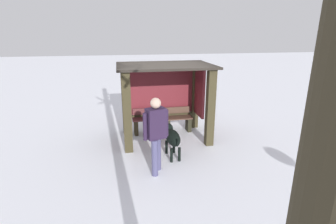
{
  "coord_description": "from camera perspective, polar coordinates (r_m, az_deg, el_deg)",
  "views": [
    {
      "loc": [
        -1.26,
        -6.94,
        2.99
      ],
      "look_at": [
        -0.03,
        -0.61,
        0.99
      ],
      "focal_mm": 27.3,
      "sensor_mm": 36.0,
      "label": 1
    }
  ],
  "objects": [
    {
      "name": "bus_shelter",
      "position": [
        7.42,
        -0.19,
        5.16
      ],
      "size": [
        2.62,
        1.85,
        2.16
      ],
      "color": "#352F1C",
      "rests_on": "ground"
    },
    {
      "name": "person_walking",
      "position": [
        5.45,
        -2.69,
        -4.14
      ],
      "size": [
        0.59,
        0.42,
        1.72
      ],
      "color": "#271932",
      "rests_on": "ground"
    },
    {
      "name": "bench_center_inside",
      "position": [
        8.04,
        2.21,
        -2.1
      ],
      "size": [
        0.88,
        0.39,
        0.76
      ],
      "color": "#50372B",
      "rests_on": "ground"
    },
    {
      "name": "ground_plane",
      "position": [
        7.66,
        -0.64,
        -5.71
      ],
      "size": [
        60.0,
        60.0,
        0.0
      ],
      "primitive_type": "plane",
      "color": "white"
    },
    {
      "name": "bench_left_inside",
      "position": [
        7.88,
        -4.73,
        -2.43
      ],
      "size": [
        0.88,
        0.35,
        0.78
      ],
      "color": "#58292B",
      "rests_on": "ground"
    },
    {
      "name": "dog",
      "position": [
        6.37,
        0.89,
        -5.54
      ],
      "size": [
        0.37,
        1.1,
        0.74
      ],
      "color": "black",
      "rests_on": "ground"
    }
  ]
}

